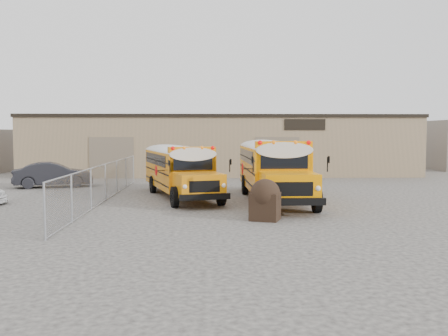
{
  "coord_description": "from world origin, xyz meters",
  "views": [
    {
      "loc": [
        -1.02,
        -21.17,
        3.27
      ],
      "look_at": [
        -0.27,
        2.77,
        1.6
      ],
      "focal_mm": 40.0,
      "sensor_mm": 36.0,
      "label": 1
    }
  ],
  "objects_px": {
    "school_bus_left": "(160,161)",
    "car_dark": "(53,175)",
    "school_bus_right": "(258,158)",
    "tarp_bundle": "(265,199)"
  },
  "relations": [
    {
      "from": "school_bus_left",
      "to": "car_dark",
      "type": "height_order",
      "value": "school_bus_left"
    },
    {
      "from": "school_bus_left",
      "to": "car_dark",
      "type": "bearing_deg",
      "value": -174.08
    },
    {
      "from": "tarp_bundle",
      "to": "car_dark",
      "type": "distance_m",
      "value": 16.6
    },
    {
      "from": "school_bus_left",
      "to": "car_dark",
      "type": "relative_size",
      "value": 2.04
    },
    {
      "from": "school_bus_right",
      "to": "tarp_bundle",
      "type": "xyz_separation_m",
      "value": [
        -0.93,
        -12.04,
        -0.92
      ]
    },
    {
      "from": "school_bus_left",
      "to": "school_bus_right",
      "type": "bearing_deg",
      "value": -4.94
    },
    {
      "from": "school_bus_left",
      "to": "school_bus_right",
      "type": "relative_size",
      "value": 0.92
    },
    {
      "from": "school_bus_right",
      "to": "school_bus_left",
      "type": "bearing_deg",
      "value": 175.06
    },
    {
      "from": "car_dark",
      "to": "school_bus_right",
      "type": "bearing_deg",
      "value": -106.11
    },
    {
      "from": "school_bus_left",
      "to": "tarp_bundle",
      "type": "relative_size",
      "value": 6.03
    }
  ]
}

